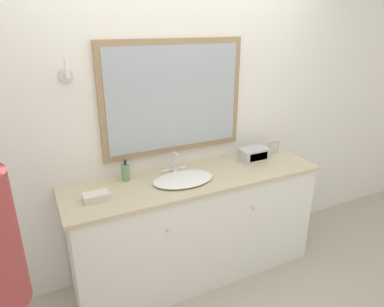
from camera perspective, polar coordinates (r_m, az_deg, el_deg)
The scene contains 8 objects.
ground_plane at distance 2.96m, azimuth 3.63°, elevation -22.42°, with size 14.00×14.00×0.00m, color #B2A893.
wall_back at distance 2.82m, azimuth -2.20°, elevation 5.51°, with size 8.00×0.18×2.55m.
vanity_counter at distance 2.90m, azimuth 0.68°, elevation -12.00°, with size 2.05×0.58×0.91m.
sink_basin at distance 2.60m, azimuth -1.53°, elevation -4.18°, with size 0.47×0.36×0.18m.
soap_bottle at distance 2.64m, azimuth -11.01°, elevation -3.07°, with size 0.06×0.06×0.17m.
appliance_box at distance 3.04m, azimuth 10.29°, elevation -0.11°, with size 0.25×0.15×0.10m.
picture_frame at distance 3.21m, azimuth 13.44°, elevation 1.01°, with size 0.11×0.01×0.12m.
hand_towel_near_sink at distance 2.42m, azimuth -15.65°, elevation -6.94°, with size 0.18×0.10×0.05m.
Camera 1 is at (-1.10, -1.85, 2.04)m, focal length 32.00 mm.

